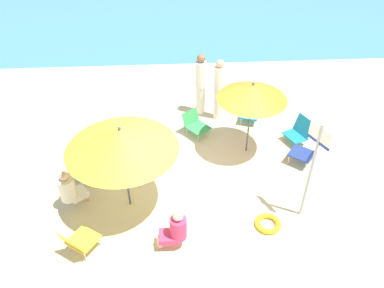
{
  "coord_description": "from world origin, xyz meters",
  "views": [
    {
      "loc": [
        -0.62,
        -6.21,
        5.95
      ],
      "look_at": [
        -0.22,
        0.39,
        0.7
      ],
      "focal_mm": 36.43,
      "sensor_mm": 36.0,
      "label": 1
    }
  ],
  "objects_px": {
    "beach_chair_d": "(195,123)",
    "beach_bag": "(141,146)",
    "beach_chair_e": "(85,164)",
    "warning_sign": "(314,160)",
    "umbrella_yellow": "(121,139)",
    "umbrella_orange": "(253,92)",
    "person_d": "(219,89)",
    "swim_ring": "(268,224)",
    "person_a": "(175,229)",
    "beach_chair_a": "(299,131)",
    "beach_chair_b": "(79,241)",
    "beach_chair_f": "(250,109)",
    "person_c": "(201,84)",
    "beach_chair_c": "(307,153)",
    "person_b": "(70,189)"
  },
  "relations": [
    {
      "from": "beach_chair_d",
      "to": "beach_bag",
      "type": "distance_m",
      "value": 1.47
    },
    {
      "from": "beach_chair_e",
      "to": "warning_sign",
      "type": "distance_m",
      "value": 4.8
    },
    {
      "from": "umbrella_yellow",
      "to": "beach_chair_d",
      "type": "relative_size",
      "value": 2.74
    },
    {
      "from": "umbrella_yellow",
      "to": "beach_chair_e",
      "type": "relative_size",
      "value": 2.87
    },
    {
      "from": "warning_sign",
      "to": "umbrella_orange",
      "type": "bearing_deg",
      "value": 83.75
    },
    {
      "from": "person_d",
      "to": "swim_ring",
      "type": "bearing_deg",
      "value": -126.67
    },
    {
      "from": "person_a",
      "to": "warning_sign",
      "type": "relative_size",
      "value": 0.42
    },
    {
      "from": "umbrella_yellow",
      "to": "beach_chair_d",
      "type": "height_order",
      "value": "umbrella_yellow"
    },
    {
      "from": "beach_chair_e",
      "to": "beach_chair_a",
      "type": "bearing_deg",
      "value": 48.57
    },
    {
      "from": "beach_chair_b",
      "to": "beach_chair_f",
      "type": "relative_size",
      "value": 1.03
    },
    {
      "from": "beach_chair_f",
      "to": "swim_ring",
      "type": "distance_m",
      "value": 3.63
    },
    {
      "from": "beach_chair_b",
      "to": "beach_chair_d",
      "type": "distance_m",
      "value": 4.15
    },
    {
      "from": "umbrella_orange",
      "to": "person_c",
      "type": "height_order",
      "value": "umbrella_orange"
    },
    {
      "from": "beach_chair_d",
      "to": "beach_chair_f",
      "type": "distance_m",
      "value": 1.6
    },
    {
      "from": "beach_chair_c",
      "to": "beach_chair_d",
      "type": "distance_m",
      "value": 2.78
    },
    {
      "from": "umbrella_yellow",
      "to": "warning_sign",
      "type": "relative_size",
      "value": 0.95
    },
    {
      "from": "person_a",
      "to": "person_c",
      "type": "bearing_deg",
      "value": -99.68
    },
    {
      "from": "beach_chair_c",
      "to": "person_d",
      "type": "height_order",
      "value": "person_d"
    },
    {
      "from": "person_a",
      "to": "person_c",
      "type": "distance_m",
      "value": 4.47
    },
    {
      "from": "beach_chair_b",
      "to": "swim_ring",
      "type": "relative_size",
      "value": 1.43
    },
    {
      "from": "beach_chair_c",
      "to": "swim_ring",
      "type": "distance_m",
      "value": 2.14
    },
    {
      "from": "umbrella_orange",
      "to": "umbrella_yellow",
      "type": "height_order",
      "value": "umbrella_yellow"
    },
    {
      "from": "umbrella_orange",
      "to": "beach_chair_e",
      "type": "xyz_separation_m",
      "value": [
        -3.7,
        -0.62,
        -1.33
      ]
    },
    {
      "from": "beach_chair_a",
      "to": "person_d",
      "type": "height_order",
      "value": "person_d"
    },
    {
      "from": "person_c",
      "to": "beach_bag",
      "type": "bearing_deg",
      "value": -66.91
    },
    {
      "from": "person_b",
      "to": "umbrella_orange",
      "type": "bearing_deg",
      "value": -16.03
    },
    {
      "from": "person_a",
      "to": "beach_chair_f",
      "type": "bearing_deg",
      "value": -116.97
    },
    {
      "from": "umbrella_yellow",
      "to": "beach_bag",
      "type": "bearing_deg",
      "value": 84.25
    },
    {
      "from": "umbrella_yellow",
      "to": "warning_sign",
      "type": "bearing_deg",
      "value": -7.85
    },
    {
      "from": "person_b",
      "to": "swim_ring",
      "type": "distance_m",
      "value": 3.94
    },
    {
      "from": "umbrella_orange",
      "to": "beach_chair_a",
      "type": "height_order",
      "value": "umbrella_orange"
    },
    {
      "from": "person_c",
      "to": "warning_sign",
      "type": "height_order",
      "value": "warning_sign"
    },
    {
      "from": "beach_chair_c",
      "to": "person_b",
      "type": "xyz_separation_m",
      "value": [
        -5.07,
        -0.99,
        0.14
      ]
    },
    {
      "from": "beach_chair_a",
      "to": "person_a",
      "type": "distance_m",
      "value": 4.29
    },
    {
      "from": "person_c",
      "to": "person_d",
      "type": "relative_size",
      "value": 1.02
    },
    {
      "from": "person_b",
      "to": "swim_ring",
      "type": "bearing_deg",
      "value": -49.29
    },
    {
      "from": "person_b",
      "to": "beach_bag",
      "type": "bearing_deg",
      "value": 13.74
    },
    {
      "from": "beach_chair_c",
      "to": "person_b",
      "type": "height_order",
      "value": "person_b"
    },
    {
      "from": "swim_ring",
      "to": "person_a",
      "type": "bearing_deg",
      "value": -168.53
    },
    {
      "from": "umbrella_orange",
      "to": "beach_chair_b",
      "type": "relative_size",
      "value": 2.56
    },
    {
      "from": "umbrella_orange",
      "to": "beach_chair_e",
      "type": "distance_m",
      "value": 3.98
    },
    {
      "from": "person_b",
      "to": "umbrella_yellow",
      "type": "bearing_deg",
      "value": -38.53
    },
    {
      "from": "beach_chair_e",
      "to": "swim_ring",
      "type": "xyz_separation_m",
      "value": [
        3.74,
        -1.69,
        -0.25
      ]
    },
    {
      "from": "umbrella_yellow",
      "to": "umbrella_orange",
      "type": "bearing_deg",
      "value": 30.47
    },
    {
      "from": "swim_ring",
      "to": "beach_bag",
      "type": "distance_m",
      "value": 3.51
    },
    {
      "from": "umbrella_yellow",
      "to": "beach_chair_e",
      "type": "distance_m",
      "value": 1.96
    },
    {
      "from": "umbrella_yellow",
      "to": "person_b",
      "type": "bearing_deg",
      "value": 179.93
    },
    {
      "from": "beach_chair_c",
      "to": "person_a",
      "type": "relative_size",
      "value": 0.85
    },
    {
      "from": "person_b",
      "to": "person_c",
      "type": "relative_size",
      "value": 0.56
    },
    {
      "from": "beach_chair_e",
      "to": "beach_chair_f",
      "type": "relative_size",
      "value": 1.02
    }
  ]
}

